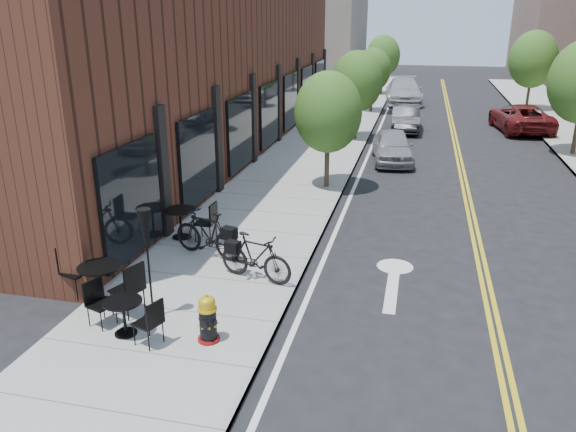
% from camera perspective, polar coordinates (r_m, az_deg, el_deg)
% --- Properties ---
extents(ground, '(120.00, 120.00, 0.00)m').
position_cam_1_polar(ground, '(10.83, -0.98, -11.29)').
color(ground, black).
rests_on(ground, ground).
extents(sidewalk_near, '(4.00, 70.00, 0.12)m').
position_cam_1_polar(sidewalk_near, '(20.23, 0.46, 3.95)').
color(sidewalk_near, '#9E9B93').
rests_on(sidewalk_near, ground).
extents(building_near, '(5.00, 28.00, 7.00)m').
position_cam_1_polar(building_near, '(24.69, -7.95, 14.78)').
color(building_near, '#4F2719').
rests_on(building_near, ground).
extents(bg_building_left, '(8.00, 14.00, 10.00)m').
position_cam_1_polar(bg_building_left, '(57.90, 3.17, 19.21)').
color(bg_building_left, '#726656').
rests_on(bg_building_left, ground).
extents(tree_near_a, '(2.20, 2.20, 3.81)m').
position_cam_1_polar(tree_near_a, '(18.45, 4.10, 10.46)').
color(tree_near_a, '#382B1E').
rests_on(tree_near_a, sidewalk_near).
extents(tree_near_b, '(2.30, 2.30, 3.98)m').
position_cam_1_polar(tree_near_b, '(26.30, 7.03, 13.40)').
color(tree_near_b, '#382B1E').
rests_on(tree_near_b, sidewalk_near).
extents(tree_near_c, '(2.10, 2.10, 3.67)m').
position_cam_1_polar(tree_near_c, '(34.24, 8.61, 14.48)').
color(tree_near_c, '#382B1E').
rests_on(tree_near_c, sidewalk_near).
extents(tree_near_d, '(2.40, 2.40, 4.11)m').
position_cam_1_polar(tree_near_d, '(42.17, 9.64, 15.75)').
color(tree_near_d, '#382B1E').
rests_on(tree_near_d, sidewalk_near).
extents(tree_far_c, '(2.80, 2.80, 4.62)m').
position_cam_1_polar(tree_far_c, '(37.60, 23.64, 14.37)').
color(tree_far_c, '#382B1E').
rests_on(tree_far_c, sidewalk_far).
extents(fire_hydrant, '(0.49, 0.49, 0.90)m').
position_cam_1_polar(fire_hydrant, '(10.11, -8.15, -10.33)').
color(fire_hydrant, maroon).
rests_on(fire_hydrant, sidewalk_near).
extents(bicycle_left, '(1.96, 1.05, 1.14)m').
position_cam_1_polar(bicycle_left, '(13.44, -8.16, -1.80)').
color(bicycle_left, black).
rests_on(bicycle_left, sidewalk_near).
extents(bicycle_right, '(1.83, 0.95, 1.06)m').
position_cam_1_polar(bicycle_right, '(12.15, -3.32, -4.21)').
color(bicycle_right, black).
rests_on(bicycle_right, sidewalk_near).
extents(bistro_set_a, '(2.03, 1.12, 1.07)m').
position_cam_1_polar(bistro_set_a, '(11.76, -18.47, -6.09)').
color(bistro_set_a, black).
rests_on(bistro_set_a, sidewalk_near).
extents(bistro_set_b, '(1.65, 0.91, 0.87)m').
position_cam_1_polar(bistro_set_b, '(10.61, -16.35, -9.39)').
color(bistro_set_b, black).
rests_on(bistro_set_b, sidewalk_near).
extents(bistro_set_c, '(1.87, 0.83, 1.01)m').
position_cam_1_polar(bistro_set_c, '(14.68, -10.88, -0.31)').
color(bistro_set_c, black).
rests_on(bistro_set_c, sidewalk_near).
extents(patio_umbrella, '(0.35, 0.35, 2.19)m').
position_cam_1_polar(patio_umbrella, '(10.58, -14.18, -2.47)').
color(patio_umbrella, black).
rests_on(patio_umbrella, sidewalk_near).
extents(parked_car_a, '(1.97, 3.89, 1.27)m').
position_cam_1_polar(parked_car_a, '(22.88, 10.56, 6.98)').
color(parked_car_a, gray).
rests_on(parked_car_a, ground).
extents(parked_car_b, '(1.49, 3.90, 1.27)m').
position_cam_1_polar(parked_car_b, '(29.33, 11.86, 9.68)').
color(parked_car_b, black).
rests_on(parked_car_b, ground).
extents(parked_car_c, '(2.72, 5.71, 1.61)m').
position_cam_1_polar(parked_car_c, '(38.75, 11.67, 12.33)').
color(parked_car_c, '#A7A6AB').
rests_on(parked_car_c, ground).
extents(parked_car_far, '(2.93, 5.20, 1.37)m').
position_cam_1_polar(parked_car_far, '(30.94, 22.56, 9.21)').
color(parked_car_far, maroon).
rests_on(parked_car_far, ground).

